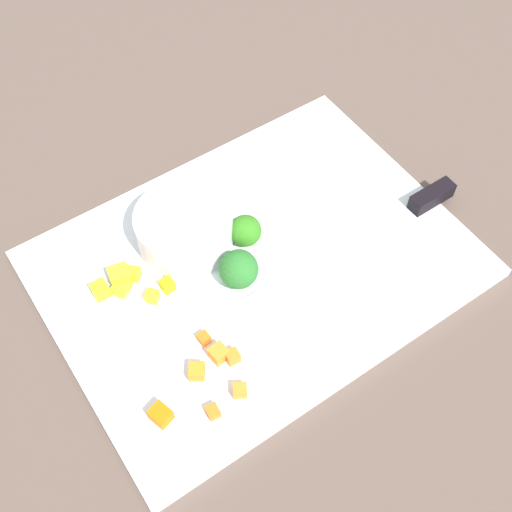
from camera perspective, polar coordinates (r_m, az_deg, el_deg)
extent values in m
plane|color=brown|center=(0.74, 0.00, -0.96)|extent=(4.00, 4.00, 0.00)
cube|color=white|center=(0.73, 0.00, -0.70)|extent=(0.46, 0.34, 0.01)
cylinder|color=white|center=(0.73, -6.31, 2.48)|extent=(0.11, 0.11, 0.05)
cube|color=silver|center=(0.71, 2.53, -2.73)|extent=(0.18, 0.03, 0.00)
cube|color=black|center=(0.80, 15.18, 5.08)|extent=(0.06, 0.02, 0.02)
cube|color=orange|center=(0.66, -2.06, -8.81)|extent=(0.01, 0.01, 0.01)
cube|color=orange|center=(0.64, -8.36, -13.64)|extent=(0.02, 0.02, 0.02)
cube|color=orange|center=(0.66, -5.22, -10.06)|extent=(0.02, 0.02, 0.01)
cube|color=orange|center=(0.65, -1.42, -11.71)|extent=(0.02, 0.02, 0.01)
cube|color=orange|center=(0.66, -3.29, -8.55)|extent=(0.02, 0.02, 0.02)
cube|color=orange|center=(0.64, -3.80, -13.48)|extent=(0.01, 0.01, 0.01)
cube|color=orange|center=(0.67, -4.61, -7.21)|extent=(0.01, 0.01, 0.01)
cube|color=yellow|center=(0.72, -11.72, -2.75)|extent=(0.02, 0.02, 0.01)
cube|color=yellow|center=(0.72, -11.87, -1.69)|extent=(0.03, 0.02, 0.02)
cube|color=yellow|center=(0.72, -13.50, -2.93)|extent=(0.02, 0.02, 0.02)
cube|color=yellow|center=(0.71, -7.77, -2.57)|extent=(0.01, 0.01, 0.01)
cube|color=yellow|center=(0.72, -10.81, -1.52)|extent=(0.02, 0.02, 0.01)
cube|color=yellow|center=(0.70, -9.09, -3.51)|extent=(0.02, 0.02, 0.01)
cylinder|color=#85B55A|center=(0.74, -0.92, 1.58)|extent=(0.01, 0.01, 0.01)
sphere|color=#31781D|center=(0.73, -0.94, 2.24)|extent=(0.04, 0.04, 0.04)
cylinder|color=#8DAE5B|center=(0.71, -1.51, -1.89)|extent=(0.02, 0.02, 0.01)
sphere|color=#2A6E2A|center=(0.70, -1.54, -1.16)|extent=(0.04, 0.04, 0.04)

